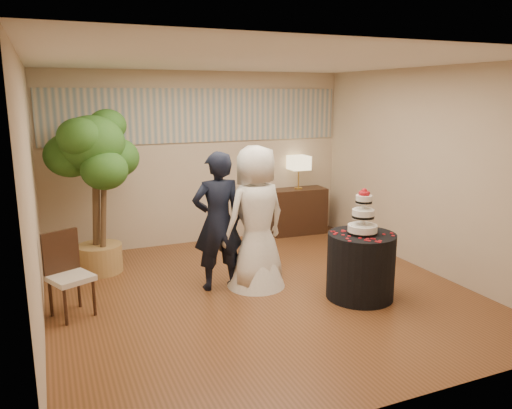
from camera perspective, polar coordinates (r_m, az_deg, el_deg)
name	(u,v)px	position (r m, az deg, el deg)	size (l,w,h in m)	color
floor	(261,293)	(6.33, 0.59, -10.13)	(5.00, 5.00, 0.00)	brown
ceiling	(262,61)	(5.85, 0.66, 16.08)	(5.00, 5.00, 0.00)	white
wall_back	(200,159)	(8.26, -6.38, 5.22)	(5.00, 0.06, 2.80)	#C3AD91
wall_front	(397,238)	(3.83, 15.84, -3.65)	(5.00, 0.06, 2.80)	#C3AD91
wall_left	(32,200)	(5.45, -24.22, 0.44)	(0.06, 5.00, 2.80)	#C3AD91
wall_right	(427,171)	(7.29, 18.97, 3.66)	(0.06, 5.00, 2.80)	#C3AD91
mural_border	(200,115)	(8.18, -6.46, 10.07)	(4.90, 0.02, 0.85)	#A0A094
groom	(218,221)	(6.25, -4.39, -1.94)	(0.64, 0.42, 1.76)	black
bride	(256,217)	(6.30, 0.02, -1.48)	(0.89, 0.75, 1.83)	white
cake_table	(361,266)	(6.22, 11.88, -6.87)	(0.81, 0.81, 0.80)	black
wedding_cake	(363,211)	(6.03, 12.16, -0.76)	(0.36, 0.36, 0.56)	white
console	(298,211)	(8.89, 4.82, -0.74)	(0.97, 0.43, 0.81)	black
table_lamp	(299,172)	(8.76, 4.90, 3.68)	(0.32, 0.32, 0.58)	beige
ficus_tree	(95,192)	(7.09, -17.88, 1.40)	(1.09, 1.09, 2.29)	#2C5A1C
side_chair	(71,276)	(5.93, -20.43, -7.61)	(0.44, 0.46, 0.95)	black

